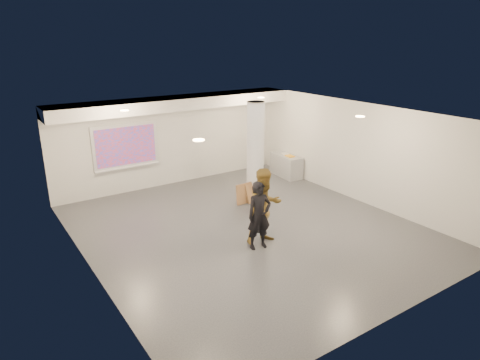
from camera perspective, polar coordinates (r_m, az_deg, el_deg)
floor at (r=11.30m, az=1.14°, el=-6.56°), size 8.00×9.00×0.01m
ceiling at (r=10.38m, az=1.24°, el=8.59°), size 8.00×9.00×0.01m
wall_back at (r=14.53m, az=-9.09°, el=5.24°), size 8.00×0.01×3.00m
wall_front at (r=7.78m, az=20.76°, el=-7.87°), size 8.00×0.01×3.00m
wall_left at (r=9.19m, az=-19.74°, el=-3.63°), size 0.01×9.00×3.00m
wall_right at (r=13.36m, az=15.41°, el=3.62°), size 0.01×9.00×3.00m
soffit_band at (r=13.79m, az=-8.38°, el=10.15°), size 8.00×1.10×0.36m
downlight_nw at (r=11.62m, az=-15.14°, el=8.94°), size 0.22×0.22×0.02m
downlight_ne at (r=13.66m, az=2.80°, el=10.92°), size 0.22×0.22×0.02m
downlight_sw at (r=8.00m, az=-5.53°, el=5.32°), size 0.22×0.22×0.02m
downlight_se at (r=10.76m, az=15.72°, el=8.16°), size 0.22×0.22×0.02m
column at (r=12.99m, az=2.06°, el=3.87°), size 0.52×0.52×3.00m
projection_screen at (r=13.91m, az=-14.99°, el=4.35°), size 2.10×0.13×1.42m
credenza at (r=15.49m, az=6.18°, el=1.95°), size 0.68×1.38×0.78m
papers_stack at (r=15.50m, az=6.09°, el=3.50°), size 0.34×0.38×0.02m
postit_pad at (r=15.20m, az=6.67°, el=3.19°), size 0.26×0.34×0.03m
cardboard_back at (r=12.87m, az=0.59°, el=-1.82°), size 0.58×0.14×0.62m
cardboard_front at (r=13.05m, az=1.56°, el=-1.62°), size 0.58×0.40×0.59m
woman at (r=10.04m, az=2.57°, el=-4.77°), size 0.65×0.48×1.65m
man at (r=10.28m, az=3.33°, el=-3.52°), size 0.94×0.74×1.88m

